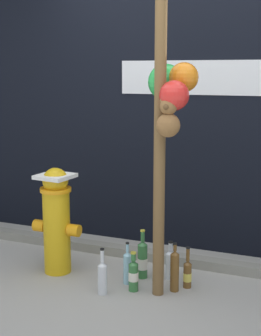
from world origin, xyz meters
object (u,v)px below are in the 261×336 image
object	(u,v)px
bottle_2	(133,275)
memorial_post	(167,75)
bottle_3	(127,267)
bottle_1	(175,270)
bottle_4	(102,276)
bottle_5	(170,263)
bottle_6	(187,273)
fire_hydrant	(56,218)
bottle_0	(143,259)

from	to	relation	value
bottle_2	memorial_post	bearing A→B (deg)	19.05
bottle_3	bottle_1	bearing A→B (deg)	1.71
memorial_post	bottle_2	xyz separation A→B (m)	(-0.22, -0.07, -1.45)
bottle_2	bottle_4	bearing A→B (deg)	-144.42
bottle_1	bottle_5	xyz separation A→B (m)	(-0.09, 0.19, -0.03)
bottle_3	bottle_6	world-z (taller)	bottle_3
memorial_post	bottle_1	bearing A→B (deg)	28.43
bottle_1	bottle_5	world-z (taller)	bottle_1
fire_hydrant	bottle_1	bearing A→B (deg)	0.66
bottle_1	bottle_6	xyz separation A→B (m)	(0.07, 0.09, -0.05)
bottle_0	fire_hydrant	bearing A→B (deg)	-168.02
bottle_0	bottle_5	size ratio (longest dim) A/B	1.27
bottle_0	memorial_post	bearing A→B (deg)	-35.61
memorial_post	bottle_5	bearing A→B (deg)	96.90
bottle_3	memorial_post	bearing A→B (deg)	-4.71
bottle_4	bottle_3	bearing A→B (deg)	67.02
memorial_post	bottle_6	bearing A→B (deg)	42.69
bottle_5	bottle_2	bearing A→B (deg)	-121.65
memorial_post	bottle_4	xyz separation A→B (m)	(-0.40, -0.21, -1.44)
fire_hydrant	bottle_3	world-z (taller)	fire_hydrant
bottle_0	bottle_6	distance (m)	0.38
bottle_0	bottle_1	distance (m)	0.33
bottle_4	bottle_5	bearing A→B (deg)	49.43
fire_hydrant	bottle_0	world-z (taller)	fire_hydrant
memorial_post	bottle_1	distance (m)	1.42
bottle_1	bottle_4	xyz separation A→B (m)	(-0.47, -0.25, -0.03)
bottle_5	bottle_6	distance (m)	0.20
fire_hydrant	bottle_2	bearing A→B (deg)	-8.07
bottle_4	bottle_1	bearing A→B (deg)	27.54
bottle_2	bottle_6	bearing A→B (deg)	29.77
memorial_post	fire_hydrant	xyz separation A→B (m)	(-0.92, 0.02, -1.13)
bottle_5	bottle_0	bearing A→B (deg)	-163.69
bottle_0	bottle_6	xyz separation A→B (m)	(0.38, -0.04, -0.04)
memorial_post	bottle_3	distance (m)	1.48
memorial_post	bottle_1	size ratio (longest dim) A/B	6.68
bottle_0	bottle_3	size ratio (longest dim) A/B	1.19
fire_hydrant	bottle_2	xyz separation A→B (m)	(0.70, -0.10, -0.33)
fire_hydrant	bottle_4	bearing A→B (deg)	-24.58
fire_hydrant	bottle_1	xyz separation A→B (m)	(0.98, 0.01, -0.29)
memorial_post	bottle_0	bearing A→B (deg)	144.39
memorial_post	bottle_1	xyz separation A→B (m)	(0.07, 0.04, -1.42)
bottle_2	bottle_4	world-z (taller)	bottle_4
bottle_1	bottle_4	distance (m)	0.53
fire_hydrant	bottle_1	distance (m)	1.03
memorial_post	bottle_3	bearing A→B (deg)	175.29
memorial_post	bottle_2	world-z (taller)	memorial_post
fire_hydrant	bottle_4	size ratio (longest dim) A/B	2.46
bottle_2	bottle_6	world-z (taller)	bottle_6
bottle_0	bottle_4	world-z (taller)	bottle_0
bottle_1	bottle_5	size ratio (longest dim) A/B	1.21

